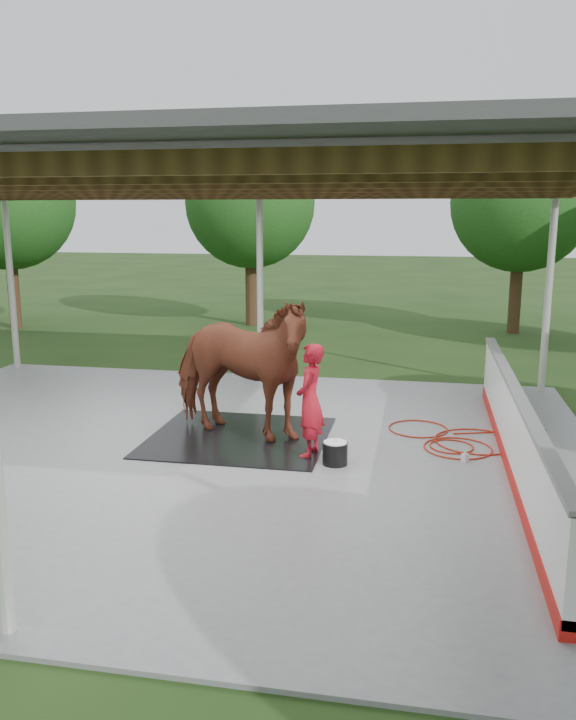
% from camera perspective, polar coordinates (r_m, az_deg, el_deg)
% --- Properties ---
extents(ground, '(100.00, 100.00, 0.00)m').
position_cam_1_polar(ground, '(10.63, -8.02, -7.46)').
color(ground, '#1E3814').
extents(concrete_slab, '(12.00, 10.00, 0.05)m').
position_cam_1_polar(concrete_slab, '(10.62, -8.02, -7.33)').
color(concrete_slab, slate).
rests_on(concrete_slab, ground).
extents(pavilion_structure, '(12.60, 10.60, 4.05)m').
position_cam_1_polar(pavilion_structure, '(10.05, -8.69, 14.42)').
color(pavilion_structure, beige).
rests_on(pavilion_structure, ground).
extents(dasher_board, '(0.16, 8.00, 1.15)m').
position_cam_1_polar(dasher_board, '(9.99, 17.85, -5.62)').
color(dasher_board, '#B1140E').
rests_on(dasher_board, concrete_slab).
extents(tree_belt, '(28.00, 28.00, 5.80)m').
position_cam_1_polar(tree_belt, '(10.81, -5.48, 13.36)').
color(tree_belt, '#382314').
rests_on(tree_belt, ground).
extents(rubber_mat, '(2.73, 2.56, 0.02)m').
position_cam_1_polar(rubber_mat, '(11.06, -4.02, -6.26)').
color(rubber_mat, black).
rests_on(rubber_mat, concrete_slab).
extents(horse, '(2.88, 1.95, 2.23)m').
position_cam_1_polar(horse, '(10.77, -4.11, -0.55)').
color(horse, brown).
rests_on(horse, rubber_mat).
extents(handler, '(0.46, 0.64, 1.65)m').
position_cam_1_polar(handler, '(10.02, 1.80, -3.31)').
color(handler, '#B01221').
rests_on(handler, concrete_slab).
extents(wash_bucket, '(0.35, 0.35, 0.33)m').
position_cam_1_polar(wash_bucket, '(9.89, 3.84, -7.52)').
color(wash_bucket, black).
rests_on(wash_bucket, concrete_slab).
extents(soap_bottle_a, '(0.16, 0.16, 0.33)m').
position_cam_1_polar(soap_bottle_a, '(9.98, 3.89, -7.34)').
color(soap_bottle_a, silver).
rests_on(soap_bottle_a, concrete_slab).
extents(soap_bottle_b, '(0.12, 0.12, 0.18)m').
position_cam_1_polar(soap_bottle_b, '(10.28, 14.20, -7.56)').
color(soap_bottle_b, '#338CD8').
rests_on(soap_bottle_b, concrete_slab).
extents(hose_coil, '(2.52, 1.85, 0.02)m').
position_cam_1_polar(hose_coil, '(11.17, 13.43, -6.37)').
color(hose_coil, '#A1200B').
rests_on(hose_coil, concrete_slab).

